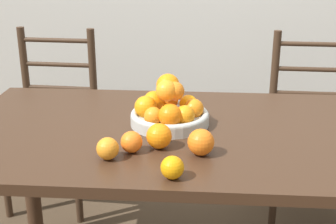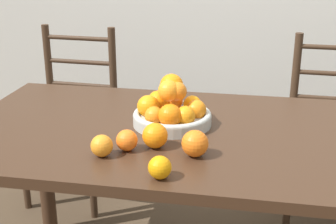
% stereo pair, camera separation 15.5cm
% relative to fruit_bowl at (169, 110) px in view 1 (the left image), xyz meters
% --- Properties ---
extents(dining_table, '(1.67, 0.86, 0.74)m').
position_rel_fruit_bowl_xyz_m(dining_table, '(0.10, -0.04, -0.15)').
color(dining_table, '#382316').
rests_on(dining_table, ground_plane).
extents(fruit_bowl, '(0.28, 0.28, 0.17)m').
position_rel_fruit_bowl_xyz_m(fruit_bowl, '(0.00, 0.00, 0.00)').
color(fruit_bowl, '#B2B7B2').
rests_on(fruit_bowl, dining_table).
extents(orange_loose_0, '(0.08, 0.08, 0.08)m').
position_rel_fruit_bowl_xyz_m(orange_loose_0, '(0.11, -0.24, -0.01)').
color(orange_loose_0, orange).
rests_on(orange_loose_0, dining_table).
extents(orange_loose_1, '(0.07, 0.07, 0.07)m').
position_rel_fruit_bowl_xyz_m(orange_loose_1, '(-0.16, -0.30, -0.02)').
color(orange_loose_1, orange).
rests_on(orange_loose_1, dining_table).
extents(orange_loose_2, '(0.08, 0.08, 0.08)m').
position_rel_fruit_bowl_xyz_m(orange_loose_2, '(-0.02, -0.20, -0.01)').
color(orange_loose_2, orange).
rests_on(orange_loose_2, dining_table).
extents(orange_loose_3, '(0.06, 0.06, 0.06)m').
position_rel_fruit_bowl_xyz_m(orange_loose_3, '(0.04, -0.40, -0.02)').
color(orange_loose_3, orange).
rests_on(orange_loose_3, dining_table).
extents(orange_loose_4, '(0.07, 0.07, 0.07)m').
position_rel_fruit_bowl_xyz_m(orange_loose_4, '(-0.10, -0.24, -0.02)').
color(orange_loose_4, orange).
rests_on(orange_loose_4, dining_table).
extents(chair_left, '(0.44, 0.42, 0.92)m').
position_rel_fruit_bowl_xyz_m(chair_left, '(-0.67, 0.71, -0.33)').
color(chair_left, '#382619').
rests_on(chair_left, ground_plane).
extents(chair_right, '(0.43, 0.41, 0.92)m').
position_rel_fruit_bowl_xyz_m(chair_right, '(0.68, 0.71, -0.33)').
color(chair_right, '#382619').
rests_on(chair_right, ground_plane).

